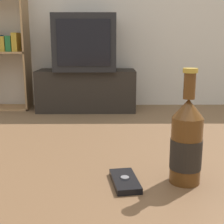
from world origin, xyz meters
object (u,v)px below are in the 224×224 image
Objects in this scene: tv_stand at (87,90)px; television at (86,43)px; beer_bottle at (186,143)px; bookshelf at (6,49)px; cell_phone at (125,181)px.

television is (-0.00, -0.00, 0.52)m from tv_stand.
beer_bottle is (0.43, -2.81, 0.32)m from tv_stand.
television reaches higher than beer_bottle.
television is 0.91m from bookshelf.
cell_phone reaches higher than tv_stand.
television is 2.85m from beer_bottle.
tv_stand is 0.84× the size of bookshelf.
bookshelf is 3.15m from cell_phone.
television is 5.31× the size of cell_phone.
beer_bottle reaches higher than tv_stand.
tv_stand is 0.52m from television.
beer_bottle is (1.33, -2.90, -0.14)m from bookshelf.
beer_bottle reaches higher than cell_phone.
beer_bottle is 2.15× the size of cell_phone.
television is at bearing 98.65° from beer_bottle.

